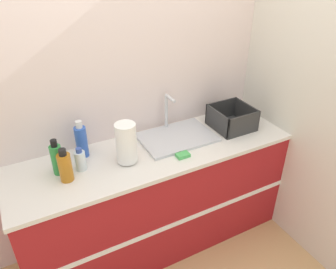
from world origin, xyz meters
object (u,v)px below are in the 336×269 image
at_px(paper_towel_roll, 126,143).
at_px(bottle_clear, 80,160).
at_px(bottle_blue, 81,141).
at_px(bottle_amber, 65,167).
at_px(sink, 176,136).
at_px(dish_rack, 232,120).
at_px(bottle_green, 57,159).

height_order(paper_towel_roll, bottle_clear, paper_towel_roll).
bearing_deg(bottle_blue, bottle_amber, -126.66).
bearing_deg(sink, dish_rack, -7.01).
relative_size(sink, bottle_amber, 2.42).
distance_m(bottle_amber, bottle_green, 0.10).
xyz_separation_m(sink, bottle_blue, (-0.67, 0.10, 0.10)).
height_order(bottle_amber, bottle_blue, bottle_blue).
bearing_deg(bottle_clear, dish_rack, -0.19).
relative_size(sink, dish_rack, 1.81).
bearing_deg(bottle_blue, sink, -8.06).
bearing_deg(bottle_blue, paper_towel_roll, -40.70).
height_order(sink, bottle_blue, sink).
relative_size(bottle_amber, bottle_blue, 0.83).
distance_m(paper_towel_roll, bottle_amber, 0.40).
bearing_deg(sink, bottle_clear, -175.84).
bearing_deg(paper_towel_roll, bottle_blue, 139.30).
relative_size(bottle_amber, bottle_green, 0.92).
bearing_deg(bottle_blue, bottle_green, -147.57).
height_order(sink, paper_towel_roll, sink).
bearing_deg(bottle_clear, paper_towel_roll, -11.20).
xyz_separation_m(paper_towel_roll, bottle_clear, (-0.29, 0.06, -0.07)).
bearing_deg(dish_rack, bottle_amber, -177.30).
bearing_deg(sink, bottle_blue, 171.94).
distance_m(bottle_amber, bottle_blue, 0.27).
xyz_separation_m(bottle_amber, bottle_clear, (0.11, 0.07, -0.03)).
bearing_deg(bottle_amber, bottle_blue, 53.34).
bearing_deg(paper_towel_roll, bottle_green, 168.34).
distance_m(sink, bottle_amber, 0.85).
xyz_separation_m(paper_towel_roll, dish_rack, (0.90, 0.05, -0.08)).
xyz_separation_m(sink, bottle_green, (-0.86, -0.02, 0.09)).
distance_m(dish_rack, bottle_blue, 1.15).
bearing_deg(bottle_amber, sink, 8.06).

